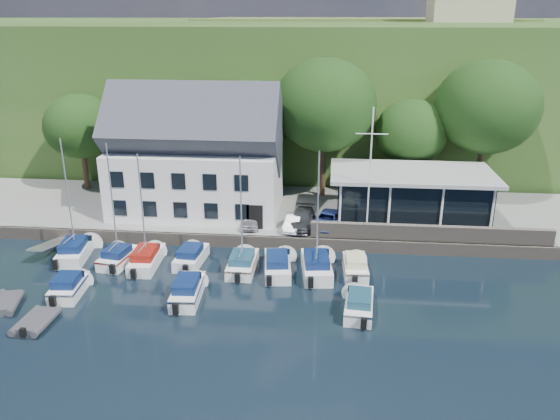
# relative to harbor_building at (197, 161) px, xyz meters

# --- Properties ---
(ground) EXTENTS (180.00, 180.00, 0.00)m
(ground) POSITION_rel_harbor_building_xyz_m (7.00, -16.50, -5.35)
(ground) COLOR black
(ground) RESTS_ON ground
(quay) EXTENTS (60.00, 13.00, 1.00)m
(quay) POSITION_rel_harbor_building_xyz_m (7.00, 1.00, -4.85)
(quay) COLOR gray
(quay) RESTS_ON ground
(quay_face) EXTENTS (60.00, 0.30, 1.00)m
(quay_face) POSITION_rel_harbor_building_xyz_m (7.00, -5.50, -4.85)
(quay_face) COLOR #695F54
(quay_face) RESTS_ON ground
(hillside) EXTENTS (160.00, 75.00, 16.00)m
(hillside) POSITION_rel_harbor_building_xyz_m (7.00, 45.50, 2.65)
(hillside) COLOR #2B481B
(hillside) RESTS_ON ground
(field_patch) EXTENTS (50.00, 30.00, 0.30)m
(field_patch) POSITION_rel_harbor_building_xyz_m (15.00, 53.50, 10.80)
(field_patch) COLOR olive
(field_patch) RESTS_ON hillside
(harbor_building) EXTENTS (14.40, 8.20, 8.70)m
(harbor_building) POSITION_rel_harbor_building_xyz_m (0.00, 0.00, 0.00)
(harbor_building) COLOR white
(harbor_building) RESTS_ON quay
(club_pavilion) EXTENTS (13.20, 7.20, 4.10)m
(club_pavilion) POSITION_rel_harbor_building_xyz_m (18.00, -0.50, -2.30)
(club_pavilion) COLOR black
(club_pavilion) RESTS_ON quay
(seawall) EXTENTS (18.00, 0.50, 1.20)m
(seawall) POSITION_rel_harbor_building_xyz_m (19.00, -5.10, -3.75)
(seawall) COLOR #695F54
(seawall) RESTS_ON quay
(gangway) EXTENTS (1.20, 6.00, 1.40)m
(gangway) POSITION_rel_harbor_building_xyz_m (-9.50, -7.50, -5.35)
(gangway) COLOR silver
(gangway) RESTS_ON ground
(car_silver) EXTENTS (1.59, 3.43, 1.14)m
(car_silver) POSITION_rel_harbor_building_xyz_m (5.06, -3.46, -3.78)
(car_silver) COLOR #B9B8BD
(car_silver) RESTS_ON quay
(car_white) EXTENTS (1.61, 3.49, 1.11)m
(car_white) POSITION_rel_harbor_building_xyz_m (8.56, -3.72, -3.80)
(car_white) COLOR white
(car_white) RESTS_ON quay
(car_dgrey) EXTENTS (2.24, 4.67, 1.31)m
(car_dgrey) POSITION_rel_harbor_building_xyz_m (9.18, -3.23, -3.69)
(car_dgrey) COLOR #313237
(car_dgrey) RESTS_ON quay
(car_blue) EXTENTS (2.67, 4.22, 1.35)m
(car_blue) POSITION_rel_harbor_building_xyz_m (11.29, -3.20, -3.68)
(car_blue) COLOR #304694
(car_blue) RESTS_ON quay
(flagpole) EXTENTS (2.36, 0.20, 9.85)m
(flagpole) POSITION_rel_harbor_building_xyz_m (14.31, -4.08, 0.57)
(flagpole) COLOR white
(flagpole) RESTS_ON quay
(tree_0) EXTENTS (6.73, 6.73, 9.20)m
(tree_0) POSITION_rel_harbor_building_xyz_m (-12.28, 4.88, 0.25)
(tree_0) COLOR black
(tree_0) RESTS_ON quay
(tree_1) EXTENTS (6.53, 6.53, 8.92)m
(tree_1) POSITION_rel_harbor_building_xyz_m (-5.83, 5.87, 0.11)
(tree_1) COLOR black
(tree_1) RESTS_ON quay
(tree_2) EXTENTS (7.70, 7.70, 10.52)m
(tree_2) POSITION_rel_harbor_building_xyz_m (3.86, 6.00, 0.91)
(tree_2) COLOR black
(tree_2) RESTS_ON quay
(tree_3) EXTENTS (9.24, 9.24, 12.62)m
(tree_3) POSITION_rel_harbor_building_xyz_m (10.67, 5.04, 1.96)
(tree_3) COLOR black
(tree_3) RESTS_ON quay
(tree_4) EXTENTS (6.57, 6.57, 8.98)m
(tree_4) POSITION_rel_harbor_building_xyz_m (18.58, 5.92, 0.14)
(tree_4) COLOR black
(tree_4) RESTS_ON quay
(tree_5) EXTENTS (9.17, 9.17, 12.54)m
(tree_5) POSITION_rel_harbor_building_xyz_m (24.91, 5.64, 1.92)
(tree_5) COLOR black
(tree_5) RESTS_ON quay
(boat_r1_0) EXTENTS (2.91, 6.66, 8.87)m
(boat_r1_0) POSITION_rel_harbor_building_xyz_m (-7.39, -8.50, -0.91)
(boat_r1_0) COLOR white
(boat_r1_0) RESTS_ON ground
(boat_r1_1) EXTENTS (2.66, 5.28, 8.26)m
(boat_r1_1) POSITION_rel_harbor_building_xyz_m (-3.80, -9.26, -1.22)
(boat_r1_1) COLOR white
(boat_r1_1) RESTS_ON ground
(boat_r1_2) EXTENTS (2.18, 6.46, 8.46)m
(boat_r1_2) POSITION_rel_harbor_building_xyz_m (-1.66, -9.33, -1.12)
(boat_r1_2) COLOR white
(boat_r1_2) RESTS_ON ground
(boat_r1_3) EXTENTS (2.19, 5.61, 1.36)m
(boat_r1_3) POSITION_rel_harbor_building_xyz_m (1.45, -8.64, -4.67)
(boat_r1_3) COLOR white
(boat_r1_3) RESTS_ON ground
(boat_r1_4) EXTENTS (2.02, 5.87, 8.21)m
(boat_r1_4) POSITION_rel_harbor_building_xyz_m (5.36, -9.39, -1.24)
(boat_r1_4) COLOR white
(boat_r1_4) RESTS_ON ground
(boat_r1_5) EXTENTS (2.72, 6.61, 1.42)m
(boat_r1_5) POSITION_rel_harbor_building_xyz_m (7.86, -9.47, -4.64)
(boat_r1_5) COLOR white
(boat_r1_5) RESTS_ON ground
(boat_r1_6) EXTENTS (2.87, 6.74, 9.39)m
(boat_r1_6) POSITION_rel_harbor_building_xyz_m (10.61, -9.48, -0.66)
(boat_r1_6) COLOR white
(boat_r1_6) RESTS_ON ground
(boat_r1_7) EXTENTS (1.99, 5.47, 1.42)m
(boat_r1_7) POSITION_rel_harbor_building_xyz_m (13.31, -9.24, -4.64)
(boat_r1_7) COLOR white
(boat_r1_7) RESTS_ON ground
(boat_r2_0) EXTENTS (2.31, 5.01, 1.42)m
(boat_r2_0) POSITION_rel_harbor_building_xyz_m (-5.27, -14.03, -4.64)
(boat_r2_0) COLOR white
(boat_r2_0) RESTS_ON ground
(boat_r2_2) EXTENTS (2.16, 6.16, 1.51)m
(boat_r2_2) POSITION_rel_harbor_building_xyz_m (2.53, -13.81, -4.60)
(boat_r2_2) COLOR white
(boat_r2_2) RESTS_ON ground
(boat_r2_4) EXTENTS (2.27, 5.76, 1.35)m
(boat_r2_4) POSITION_rel_harbor_building_xyz_m (13.37, -14.44, -4.68)
(boat_r2_4) COLOR white
(boat_r2_4) RESTS_ON ground
(dinghy_0) EXTENTS (2.45, 3.27, 0.68)m
(dinghy_0) POSITION_rel_harbor_building_xyz_m (-8.49, -15.92, -5.01)
(dinghy_0) COLOR #3A393F
(dinghy_0) RESTS_ON ground
(dinghy_1) EXTENTS (1.94, 3.14, 0.72)m
(dinghy_1) POSITION_rel_harbor_building_xyz_m (-5.50, -17.84, -4.99)
(dinghy_1) COLOR #3A393F
(dinghy_1) RESTS_ON ground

